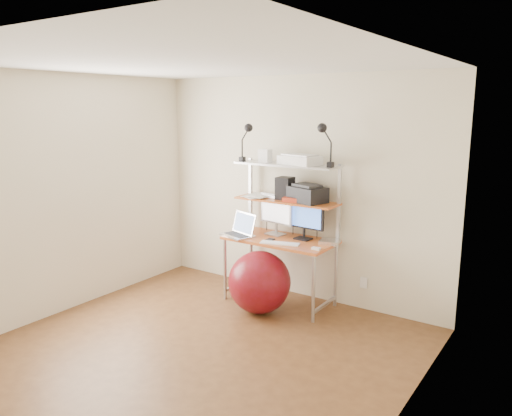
% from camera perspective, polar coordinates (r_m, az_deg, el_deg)
% --- Properties ---
extents(room, '(3.60, 3.60, 3.60)m').
position_cam_1_polar(room, '(4.22, -7.45, -0.98)').
color(room, brown).
rests_on(room, ground).
extents(computer_desk, '(1.20, 0.60, 1.57)m').
position_cam_1_polar(computer_desk, '(5.47, 3.10, -1.18)').
color(computer_desk, '#C65226').
rests_on(computer_desk, ground).
extents(desktop, '(1.20, 0.60, 0.00)m').
position_cam_1_polar(desktop, '(5.47, 2.74, -3.50)').
color(desktop, '#C65226').
rests_on(desktop, computer_desk).
extents(mid_shelf, '(1.18, 0.34, 0.00)m').
position_cam_1_polar(mid_shelf, '(5.49, 3.49, 0.94)').
color(mid_shelf, '#C65226').
rests_on(mid_shelf, computer_desk).
extents(top_shelf, '(1.18, 0.34, 0.00)m').
position_cam_1_polar(top_shelf, '(5.43, 3.54, 5.09)').
color(top_shelf, '#AFB0B4').
rests_on(top_shelf, computer_desk).
extents(floor, '(3.60, 3.60, 0.00)m').
position_cam_1_polar(floor, '(4.65, -7.04, -16.19)').
color(floor, brown).
rests_on(floor, ground).
extents(wall_outlet, '(0.08, 0.01, 0.12)m').
position_cam_1_polar(wall_outlet, '(5.54, 12.21, -8.34)').
color(wall_outlet, white).
rests_on(wall_outlet, room).
extents(monitor_silver, '(0.44, 0.19, 0.49)m').
position_cam_1_polar(monitor_silver, '(5.59, 2.33, -0.41)').
color(monitor_silver, '#B5B5BA').
rests_on(monitor_silver, desktop).
extents(monitor_black, '(0.48, 0.15, 0.48)m').
position_cam_1_polar(monitor_black, '(5.41, 5.54, -1.07)').
color(monitor_black, black).
rests_on(monitor_black, desktop).
extents(laptop, '(0.44, 0.39, 0.32)m').
position_cam_1_polar(laptop, '(5.58, -1.77, -2.61)').
color(laptop, silver).
rests_on(laptop, desktop).
extents(keyboard, '(0.43, 0.23, 0.01)m').
position_cam_1_polar(keyboard, '(5.26, 2.73, -4.05)').
color(keyboard, white).
rests_on(keyboard, desktop).
extents(mouse, '(0.09, 0.06, 0.02)m').
position_cam_1_polar(mouse, '(5.08, 6.87, -4.63)').
color(mouse, white).
rests_on(mouse, desktop).
extents(mac_mini, '(0.23, 0.23, 0.04)m').
position_cam_1_polar(mac_mini, '(5.32, 8.43, -3.83)').
color(mac_mini, silver).
rests_on(mac_mini, desktop).
extents(phone, '(0.08, 0.14, 0.01)m').
position_cam_1_polar(phone, '(5.39, 1.54, -3.68)').
color(phone, black).
rests_on(phone, desktop).
extents(printer, '(0.47, 0.39, 0.19)m').
position_cam_1_polar(printer, '(5.37, 5.82, 1.65)').
color(printer, black).
rests_on(printer, mid_shelf).
extents(nas_cube, '(0.17, 0.17, 0.25)m').
position_cam_1_polar(nas_cube, '(5.50, 3.34, 2.27)').
color(nas_cube, black).
rests_on(nas_cube, mid_shelf).
extents(red_box, '(0.19, 0.15, 0.05)m').
position_cam_1_polar(red_box, '(5.37, 4.04, 0.97)').
color(red_box, red).
rests_on(red_box, mid_shelf).
extents(scanner, '(0.47, 0.35, 0.11)m').
position_cam_1_polar(scanner, '(5.33, 5.03, 5.52)').
color(scanner, white).
rests_on(scanner, top_shelf).
extents(box_white, '(0.12, 0.10, 0.15)m').
position_cam_1_polar(box_white, '(5.54, 1.05, 6.00)').
color(box_white, white).
rests_on(box_white, top_shelf).
extents(box_grey, '(0.11, 0.11, 0.10)m').
position_cam_1_polar(box_grey, '(5.57, 1.22, 5.78)').
color(box_grey, '#2F2F31').
rests_on(box_grey, top_shelf).
extents(clip_lamp_left, '(0.17, 0.09, 0.42)m').
position_cam_1_polar(clip_lamp_left, '(5.56, -1.01, 8.46)').
color(clip_lamp_left, black).
rests_on(clip_lamp_left, top_shelf).
extents(clip_lamp_right, '(0.18, 0.10, 0.44)m').
position_cam_1_polar(clip_lamp_right, '(5.14, 7.77, 8.26)').
color(clip_lamp_right, black).
rests_on(clip_lamp_right, top_shelf).
extents(exercise_ball, '(0.66, 0.66, 0.66)m').
position_cam_1_polar(exercise_ball, '(5.34, 0.40, -8.46)').
color(exercise_ball, maroon).
rests_on(exercise_ball, floor).
extents(paper_stack, '(0.37, 0.43, 0.02)m').
position_cam_1_polar(paper_stack, '(5.68, 0.27, 1.44)').
color(paper_stack, white).
rests_on(paper_stack, mid_shelf).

